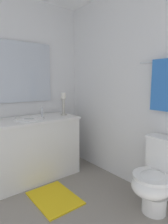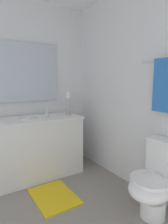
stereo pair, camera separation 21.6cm
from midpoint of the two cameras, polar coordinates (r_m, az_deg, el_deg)
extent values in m
cube|color=gray|center=(2.15, -5.00, -29.02)|extent=(2.57, 2.22, 0.02)
cube|color=white|center=(2.42, 18.70, 6.39)|extent=(2.57, 0.04, 2.45)
cube|color=white|center=(2.91, -17.29, 6.79)|extent=(0.04, 2.22, 2.45)
cube|color=white|center=(2.79, -12.13, -10.44)|extent=(0.55, 1.24, 0.80)
cube|color=white|center=(2.68, -12.42, -2.05)|extent=(0.58, 1.27, 0.03)
ellipsoid|color=white|center=(2.69, -12.39, -2.77)|extent=(0.38, 0.30, 0.11)
torus|color=white|center=(2.68, -12.43, -1.65)|extent=(0.40, 0.40, 0.02)
cylinder|color=silver|center=(2.73, -8.74, 0.08)|extent=(0.02, 0.02, 0.14)
cube|color=silver|center=(2.90, -14.80, 11.21)|extent=(0.02, 0.95, 0.83)
cylinder|color=#B7B2A5|center=(2.87, -2.45, -0.70)|extent=(0.09, 0.09, 0.01)
cylinder|color=#B7B2A5|center=(2.85, -2.46, 1.48)|extent=(0.04, 0.04, 0.23)
cylinder|color=#B7B2A5|center=(2.84, -2.48, 3.92)|extent=(0.08, 0.08, 0.01)
cylinder|color=white|center=(2.84, -2.49, 4.87)|extent=(0.06, 0.06, 0.08)
cylinder|color=white|center=(2.25, 22.47, -24.77)|extent=(0.24, 0.24, 0.18)
ellipsoid|color=white|center=(2.09, 22.03, -20.05)|extent=(0.38, 0.46, 0.24)
cylinder|color=white|center=(2.06, 22.16, -18.09)|extent=(0.39, 0.39, 0.03)
cube|color=white|center=(2.16, 25.87, -12.33)|extent=(0.36, 0.17, 0.32)
cube|color=white|center=(2.11, 26.19, -7.88)|extent=(0.38, 0.19, 0.03)
cylinder|color=silver|center=(2.15, 26.42, 13.67)|extent=(0.63, 0.02, 0.02)
cube|color=blue|center=(2.12, 25.71, 7.08)|extent=(0.28, 0.03, 0.54)
cube|color=yellow|center=(2.43, -6.14, -23.53)|extent=(0.60, 0.44, 0.02)
camera|label=1|loc=(0.11, -87.14, 0.44)|focal=31.00mm
camera|label=2|loc=(0.11, 92.86, -0.44)|focal=31.00mm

